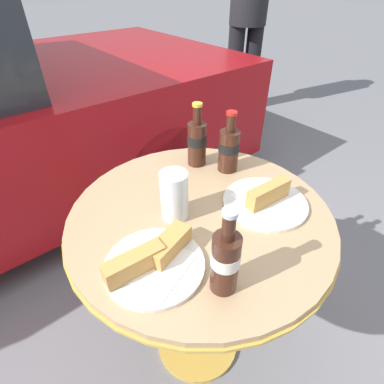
# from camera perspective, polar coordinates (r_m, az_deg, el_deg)

# --- Properties ---
(ground_plane) EXTENTS (30.00, 30.00, 0.00)m
(ground_plane) POSITION_cam_1_polar(r_m,az_deg,el_deg) (1.48, 1.04, -26.46)
(ground_plane) COLOR slate
(bistro_table) EXTENTS (0.77, 0.77, 0.76)m
(bistro_table) POSITION_cam_1_polar(r_m,az_deg,el_deg) (0.97, 1.45, -10.01)
(bistro_table) COLOR gold
(bistro_table) RESTS_ON ground_plane
(cola_bottle_left) EXTENTS (0.06, 0.06, 0.22)m
(cola_bottle_left) POSITION_cam_1_polar(r_m,az_deg,el_deg) (0.64, 6.37, -12.75)
(cola_bottle_left) COLOR #3D1E14
(cola_bottle_left) RESTS_ON bistro_table
(cola_bottle_right) EXTENTS (0.07, 0.07, 0.22)m
(cola_bottle_right) POSITION_cam_1_polar(r_m,az_deg,el_deg) (1.04, 0.94, 9.62)
(cola_bottle_right) COLOR #3D1E14
(cola_bottle_right) RESTS_ON bistro_table
(cola_bottle_center) EXTENTS (0.07, 0.07, 0.21)m
(cola_bottle_center) POSITION_cam_1_polar(r_m,az_deg,el_deg) (1.02, 7.03, 8.29)
(cola_bottle_center) COLOR #3D1E14
(cola_bottle_center) RESTS_ON bistro_table
(drinking_glass) EXTENTS (0.08, 0.08, 0.14)m
(drinking_glass) POSITION_cam_1_polar(r_m,az_deg,el_deg) (0.82, -3.37, -1.03)
(drinking_glass) COLOR black
(drinking_glass) RESTS_ON bistro_table
(lunch_plate_near) EXTENTS (0.25, 0.25, 0.07)m
(lunch_plate_near) POSITION_cam_1_polar(r_m,az_deg,el_deg) (0.91, 13.87, -1.47)
(lunch_plate_near) COLOR silver
(lunch_plate_near) RESTS_ON bistro_table
(lunch_plate_far) EXTENTS (0.24, 0.24, 0.06)m
(lunch_plate_far) POSITION_cam_1_polar(r_m,az_deg,el_deg) (0.73, -7.39, -12.78)
(lunch_plate_far) COLOR silver
(lunch_plate_far) RESTS_ON bistro_table
(pedestrian) EXTENTS (0.36, 0.36, 1.78)m
(pedestrian) POSITION_cam_1_polar(r_m,az_deg,el_deg) (3.44, 10.78, 31.29)
(pedestrian) COLOR black
(pedestrian) RESTS_ON ground_plane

